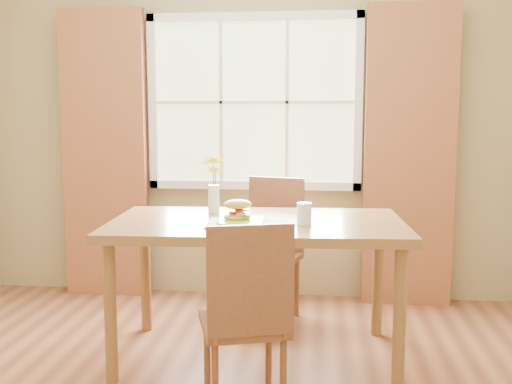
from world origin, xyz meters
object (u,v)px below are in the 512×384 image
Objects in this scene: croissant_sandwich at (238,210)px; dining_table at (257,235)px; chair_near at (246,311)px; flower_vase at (214,179)px; chair_far at (271,242)px; water_glass at (304,214)px.

dining_table is at bearing 30.64° from croissant_sandwich.
flower_vase is (-0.31, 0.92, 0.51)m from chair_near.
flower_vase is at bearing 140.01° from dining_table.
chair_far reaches higher than croissant_sandwich.
chair_far is (0.02, 0.70, -0.20)m from dining_table.
dining_table is at bearing 159.80° from water_glass.
water_glass is at bearing 50.25° from chair_near.
dining_table is 1.76× the size of chair_far.
chair_far is 5.20× the size of croissant_sandwich.
chair_far is 7.99× the size of water_glass.
flower_vase reaches higher than croissant_sandwich.
water_glass is (0.25, -0.80, 0.34)m from chair_far.
flower_vase is at bearing 150.40° from water_glass.
dining_table is 0.22m from croissant_sandwich.
flower_vase reaches higher than water_glass.
chair_near is at bearing -98.32° from croissant_sandwich.
dining_table is 0.32m from water_glass.
flower_vase reaches higher than chair_near.
flower_vase is at bearing 99.89° from croissant_sandwich.
chair_far is at bearing 85.23° from dining_table.
chair_far is (-0.00, 1.40, 0.02)m from chair_near.
chair_far is 0.90m from water_glass.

